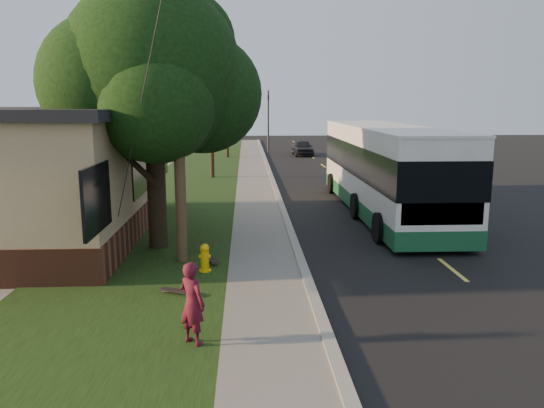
{
  "coord_description": "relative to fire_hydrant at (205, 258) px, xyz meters",
  "views": [
    {
      "loc": [
        -1.5,
        -13.36,
        4.4
      ],
      "look_at": [
        -0.76,
        1.8,
        1.5
      ],
      "focal_mm": 35.0,
      "sensor_mm": 36.0,
      "label": 1
    }
  ],
  "objects": [
    {
      "name": "road",
      "position": [
        6.6,
        10.0,
        -0.43
      ],
      "size": [
        8.0,
        80.0,
        0.01
      ],
      "primitive_type": "cube",
      "color": "black",
      "rests_on": "ground"
    },
    {
      "name": "sidewalk",
      "position": [
        1.6,
        10.0,
        -0.39
      ],
      "size": [
        2.0,
        80.0,
        0.08
      ],
      "primitive_type": "cube",
      "color": "slate",
      "rests_on": "ground"
    },
    {
      "name": "bare_tree_far",
      "position": [
        -0.4,
        30.0,
        1.57
      ],
      "size": [
        1.38,
        1.21,
        4.03
      ],
      "color": "black",
      "rests_on": "grass_verge"
    },
    {
      "name": "fire_hydrant",
      "position": [
        0.0,
        0.0,
        0.0
      ],
      "size": [
        0.32,
        0.32,
        0.74
      ],
      "color": "#EDB50C",
      "rests_on": "grass_verge"
    },
    {
      "name": "skateboarder",
      "position": [
        0.1,
        -4.24,
        0.41
      ],
      "size": [
        0.67,
        0.65,
        1.55
      ],
      "primitive_type": "imported",
      "rotation": [
        0.0,
        0.0,
        2.45
      ],
      "color": "#4D0F20",
      "rests_on": "grass_verge"
    },
    {
      "name": "ground",
      "position": [
        2.6,
        0.0,
        -0.43
      ],
      "size": [
        120.0,
        120.0,
        0.0
      ],
      "primitive_type": "plane",
      "color": "black",
      "rests_on": "ground"
    },
    {
      "name": "traffic_signal",
      "position": [
        3.1,
        34.0,
        2.73
      ],
      "size": [
        0.18,
        0.22,
        5.5
      ],
      "color": "#2D2D30",
      "rests_on": "ground"
    },
    {
      "name": "distant_car",
      "position": [
        5.93,
        31.71,
        0.23
      ],
      "size": [
        1.68,
        3.96,
        1.33
      ],
      "primitive_type": "imported",
      "rotation": [
        0.0,
        0.0,
        0.03
      ],
      "color": "black",
      "rests_on": "ground"
    },
    {
      "name": "bare_tree_near",
      "position": [
        -0.9,
        18.0,
        1.72
      ],
      "size": [
        1.38,
        1.21,
        4.31
      ],
      "color": "black",
      "rests_on": "grass_verge"
    },
    {
      "name": "utility_pole",
      "position": [
        -0.71,
        0.99,
        4.2
      ],
      "size": [
        2.86,
        3.21,
        9.07
      ],
      "color": "#473321",
      "rests_on": "ground"
    },
    {
      "name": "curb",
      "position": [
        2.6,
        10.0,
        -0.37
      ],
      "size": [
        0.25,
        80.0,
        0.12
      ],
      "primitive_type": "cube",
      "color": "gray",
      "rests_on": "ground"
    },
    {
      "name": "skateboard_spare",
      "position": [
        -0.49,
        -1.67,
        -0.3
      ],
      "size": [
        0.91,
        0.57,
        0.08
      ],
      "color": "black",
      "rests_on": "grass_verge"
    },
    {
      "name": "skateboard_main",
      "position": [
        0.1,
        0.85,
        -0.3
      ],
      "size": [
        0.55,
        0.9,
        0.08
      ],
      "color": "black",
      "rests_on": "grass_verge"
    },
    {
      "name": "transit_bus",
      "position": [
        6.67,
        7.56,
        1.44
      ],
      "size": [
        2.99,
        12.98,
        3.51
      ],
      "color": "silver",
      "rests_on": "ground"
    },
    {
      "name": "leafy_tree",
      "position": [
        -1.57,
        2.65,
        4.73
      ],
      "size": [
        6.3,
        6.0,
        7.8
      ],
      "color": "black",
      "rests_on": "grass_verge"
    },
    {
      "name": "grass_verge",
      "position": [
        -1.9,
        10.0,
        -0.4
      ],
      "size": [
        5.0,
        80.0,
        0.07
      ],
      "primitive_type": "cube",
      "color": "black",
      "rests_on": "ground"
    },
    {
      "name": "dumpster",
      "position": [
        -4.61,
        8.0,
        0.32
      ],
      "size": [
        1.82,
        1.55,
        1.42
      ],
      "color": "black",
      "rests_on": "building_lot"
    }
  ]
}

